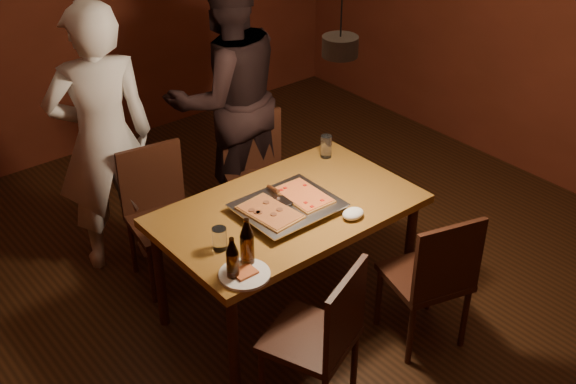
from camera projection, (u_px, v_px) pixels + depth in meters
room_shell at (338, 111)px, 3.71m from camera, size 6.00×6.00×6.00m
dining_table at (288, 218)px, 4.18m from camera, size 1.50×0.90×0.75m
chair_far_left at (159, 203)px, 4.57m from camera, size 0.48×0.48×0.49m
chair_far_right at (256, 165)px, 5.00m from camera, size 0.55×0.55×0.49m
chair_near_left at (325, 328)px, 3.58m from camera, size 0.55×0.55×0.49m
chair_near_right at (435, 270)px, 3.98m from camera, size 0.52×0.52×0.49m
pizza_tray at (288, 208)px, 4.08m from camera, size 0.56×0.46×0.05m
pizza_meat at (270, 212)px, 3.99m from camera, size 0.25×0.37×0.02m
pizza_cheese at (303, 195)px, 4.14m from camera, size 0.22×0.34×0.02m
spatula at (284, 200)px, 4.08m from camera, size 0.13×0.25×0.04m
beer_bottle_a at (232, 259)px, 3.51m from camera, size 0.06×0.06×0.24m
beer_bottle_b at (247, 242)px, 3.60m from camera, size 0.07×0.07×0.27m
water_glass_left at (220, 239)px, 3.76m from camera, size 0.08×0.08×0.12m
water_glass_right at (326, 146)px, 4.62m from camera, size 0.07×0.07×0.15m
plate_slice at (244, 274)px, 3.59m from camera, size 0.26×0.26×0.03m
napkin at (353, 214)px, 4.03m from camera, size 0.13×0.10×0.06m
diner_white at (103, 140)px, 4.52m from camera, size 0.75×0.58×1.81m
diner_dark at (227, 98)px, 5.01m from camera, size 1.00×0.83×1.86m
pendant_lamp at (340, 44)px, 3.52m from camera, size 0.18×0.18×1.10m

